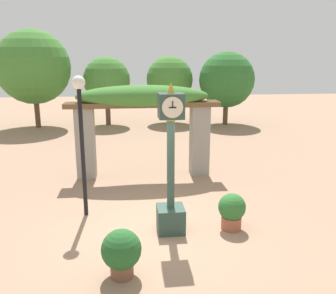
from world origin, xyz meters
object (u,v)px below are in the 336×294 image
at_px(potted_plant_near_right, 232,210).
at_px(lamp_post, 81,120).
at_px(pedestal_clock, 171,171).
at_px(potted_plant_near_left, 121,252).

distance_m(potted_plant_near_right, lamp_post, 3.99).
bearing_deg(lamp_post, potted_plant_near_right, -19.01).
bearing_deg(pedestal_clock, lamp_post, 151.14).
xyz_separation_m(potted_plant_near_right, lamp_post, (-3.32, 1.14, 1.90)).
bearing_deg(potted_plant_near_right, potted_plant_near_left, -147.77).
bearing_deg(lamp_post, pedestal_clock, -28.86).
xyz_separation_m(potted_plant_near_left, lamp_post, (-0.90, 2.67, 1.87)).
xyz_separation_m(pedestal_clock, potted_plant_near_left, (-1.06, -1.59, -0.92)).
bearing_deg(lamp_post, potted_plant_near_left, -71.44).
relative_size(pedestal_clock, lamp_post, 0.97).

